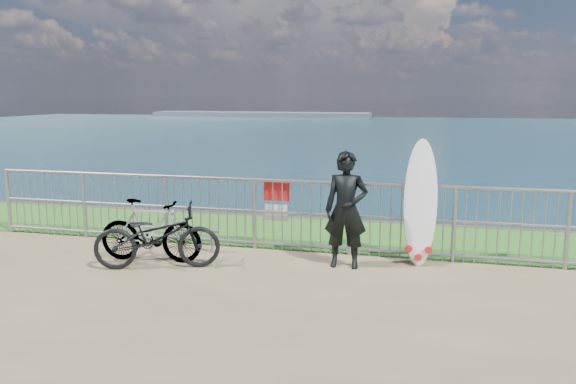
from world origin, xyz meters
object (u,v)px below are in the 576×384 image
(bicycle_near, at_px, (157,236))
(bicycle_far, at_px, (150,230))
(surfer, at_px, (346,210))
(surfboard, at_px, (420,207))

(bicycle_near, distance_m, bicycle_far, 0.37)
(surfer, distance_m, bicycle_far, 2.83)
(bicycle_near, height_order, bicycle_far, bicycle_far)
(bicycle_near, bearing_deg, bicycle_far, 22.19)
(bicycle_far, bearing_deg, surfboard, -81.57)
(surfer, height_order, bicycle_far, surfer)
(surfboard, bearing_deg, surfer, -156.74)
(surfer, height_order, surfboard, surfboard)
(surfboard, height_order, bicycle_near, surfboard)
(surfboard, relative_size, bicycle_near, 1.04)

